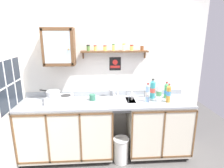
{
  "coord_description": "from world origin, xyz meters",
  "views": [
    {
      "loc": [
        -0.1,
        -2.3,
        1.96
      ],
      "look_at": [
        0.1,
        0.54,
        1.19
      ],
      "focal_mm": 30.29,
      "sensor_mm": 36.0,
      "label": 1
    }
  ],
  "objects_px": {
    "sink": "(116,101)",
    "wall_cabinet": "(59,47)",
    "bottle_soda_green_5": "(166,91)",
    "warning_sign": "(115,64)",
    "mug": "(92,97)",
    "saucepan": "(53,93)",
    "bottle_detergent_teal_0": "(153,89)",
    "bottle_water_clear_3": "(159,92)",
    "bottle_juice_amber_2": "(169,94)",
    "bottle_opaque_white_1": "(159,92)",
    "dish_rack": "(136,99)",
    "trash_bin": "(121,150)",
    "hot_plate_stove": "(60,99)",
    "bottle_water_blue_4": "(148,94)"
  },
  "relations": [
    {
      "from": "bottle_water_blue_4",
      "to": "warning_sign",
      "type": "relative_size",
      "value": 1.42
    },
    {
      "from": "saucepan",
      "to": "bottle_juice_amber_2",
      "type": "relative_size",
      "value": 1.18
    },
    {
      "from": "sink",
      "to": "saucepan",
      "type": "bearing_deg",
      "value": 179.1
    },
    {
      "from": "bottle_detergent_teal_0",
      "to": "bottle_opaque_white_1",
      "type": "height_order",
      "value": "bottle_detergent_teal_0"
    },
    {
      "from": "bottle_opaque_white_1",
      "to": "bottle_soda_green_5",
      "type": "distance_m",
      "value": 0.23
    },
    {
      "from": "wall_cabinet",
      "to": "warning_sign",
      "type": "height_order",
      "value": "wall_cabinet"
    },
    {
      "from": "bottle_detergent_teal_0",
      "to": "mug",
      "type": "height_order",
      "value": "bottle_detergent_teal_0"
    },
    {
      "from": "bottle_detergent_teal_0",
      "to": "warning_sign",
      "type": "relative_size",
      "value": 1.5
    },
    {
      "from": "hot_plate_stove",
      "to": "bottle_opaque_white_1",
      "type": "xyz_separation_m",
      "value": [
        1.51,
        -0.08,
        0.1
      ]
    },
    {
      "from": "bottle_soda_green_5",
      "to": "trash_bin",
      "type": "relative_size",
      "value": 0.65
    },
    {
      "from": "warning_sign",
      "to": "sink",
      "type": "bearing_deg",
      "value": -92.86
    },
    {
      "from": "bottle_water_blue_4",
      "to": "hot_plate_stove",
      "type": "bearing_deg",
      "value": 175.05
    },
    {
      "from": "saucepan",
      "to": "bottle_opaque_white_1",
      "type": "xyz_separation_m",
      "value": [
        1.6,
        -0.11,
        0.01
      ]
    },
    {
      "from": "saucepan",
      "to": "wall_cabinet",
      "type": "distance_m",
      "value": 0.7
    },
    {
      "from": "bottle_opaque_white_1",
      "to": "bottle_soda_green_5",
      "type": "xyz_separation_m",
      "value": [
        0.17,
        0.15,
        -0.02
      ]
    },
    {
      "from": "bottle_soda_green_5",
      "to": "warning_sign",
      "type": "bearing_deg",
      "value": 166.25
    },
    {
      "from": "bottle_opaque_white_1",
      "to": "dish_rack",
      "type": "distance_m",
      "value": 0.36
    },
    {
      "from": "wall_cabinet",
      "to": "trash_bin",
      "type": "height_order",
      "value": "wall_cabinet"
    },
    {
      "from": "saucepan",
      "to": "warning_sign",
      "type": "bearing_deg",
      "value": 13.85
    },
    {
      "from": "bottle_soda_green_5",
      "to": "bottle_water_clear_3",
      "type": "bearing_deg",
      "value": 175.54
    },
    {
      "from": "hot_plate_stove",
      "to": "bottle_juice_amber_2",
      "type": "relative_size",
      "value": 1.32
    },
    {
      "from": "hot_plate_stove",
      "to": "wall_cabinet",
      "type": "bearing_deg",
      "value": 81.89
    },
    {
      "from": "saucepan",
      "to": "dish_rack",
      "type": "bearing_deg",
      "value": -2.42
    },
    {
      "from": "bottle_soda_green_5",
      "to": "trash_bin",
      "type": "bearing_deg",
      "value": -159.45
    },
    {
      "from": "bottle_detergent_teal_0",
      "to": "dish_rack",
      "type": "height_order",
      "value": "bottle_detergent_teal_0"
    },
    {
      "from": "saucepan",
      "to": "bottle_juice_amber_2",
      "type": "distance_m",
      "value": 1.74
    },
    {
      "from": "bottle_soda_green_5",
      "to": "warning_sign",
      "type": "xyz_separation_m",
      "value": [
        -0.81,
        0.2,
        0.41
      ]
    },
    {
      "from": "bottle_water_clear_3",
      "to": "wall_cabinet",
      "type": "bearing_deg",
      "value": 177.64
    },
    {
      "from": "sink",
      "to": "wall_cabinet",
      "type": "xyz_separation_m",
      "value": [
        -0.84,
        0.13,
        0.83
      ]
    },
    {
      "from": "hot_plate_stove",
      "to": "bottle_water_clear_3",
      "type": "relative_size",
      "value": 1.76
    },
    {
      "from": "bottle_juice_amber_2",
      "to": "mug",
      "type": "height_order",
      "value": "bottle_juice_amber_2"
    },
    {
      "from": "bottle_soda_green_5",
      "to": "mug",
      "type": "height_order",
      "value": "bottle_soda_green_5"
    },
    {
      "from": "bottle_juice_amber_2",
      "to": "bottle_water_blue_4",
      "type": "height_order",
      "value": "bottle_water_blue_4"
    },
    {
      "from": "hot_plate_stove",
      "to": "mug",
      "type": "height_order",
      "value": "hot_plate_stove"
    },
    {
      "from": "bottle_juice_amber_2",
      "to": "bottle_soda_green_5",
      "type": "xyz_separation_m",
      "value": [
        0.03,
        0.19,
        -0.02
      ]
    },
    {
      "from": "sink",
      "to": "bottle_soda_green_5",
      "type": "bearing_deg",
      "value": 3.81
    },
    {
      "from": "saucepan",
      "to": "wall_cabinet",
      "type": "height_order",
      "value": "wall_cabinet"
    },
    {
      "from": "saucepan",
      "to": "bottle_detergent_teal_0",
      "type": "relative_size",
      "value": 1.07
    },
    {
      "from": "dish_rack",
      "to": "wall_cabinet",
      "type": "distance_m",
      "value": 1.41
    },
    {
      "from": "bottle_soda_green_5",
      "to": "sink",
      "type": "bearing_deg",
      "value": -176.19
    },
    {
      "from": "bottle_water_clear_3",
      "to": "bottle_soda_green_5",
      "type": "xyz_separation_m",
      "value": [
        0.11,
        -0.01,
        0.02
      ]
    },
    {
      "from": "hot_plate_stove",
      "to": "bottle_water_blue_4",
      "type": "bearing_deg",
      "value": -4.95
    },
    {
      "from": "bottle_soda_green_5",
      "to": "wall_cabinet",
      "type": "height_order",
      "value": "wall_cabinet"
    },
    {
      "from": "bottle_detergent_teal_0",
      "to": "bottle_juice_amber_2",
      "type": "relative_size",
      "value": 1.1
    },
    {
      "from": "mug",
      "to": "wall_cabinet",
      "type": "distance_m",
      "value": 0.91
    },
    {
      "from": "mug",
      "to": "warning_sign",
      "type": "xyz_separation_m",
      "value": [
        0.37,
        0.22,
        0.48
      ]
    },
    {
      "from": "saucepan",
      "to": "bottle_water_clear_3",
      "type": "distance_m",
      "value": 1.66
    },
    {
      "from": "bottle_detergent_teal_0",
      "to": "wall_cabinet",
      "type": "bearing_deg",
      "value": 177.4
    },
    {
      "from": "bottle_detergent_teal_0",
      "to": "bottle_water_blue_4",
      "type": "bearing_deg",
      "value": -124.35
    },
    {
      "from": "bottle_water_blue_4",
      "to": "mug",
      "type": "bearing_deg",
      "value": 169.28
    }
  ]
}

